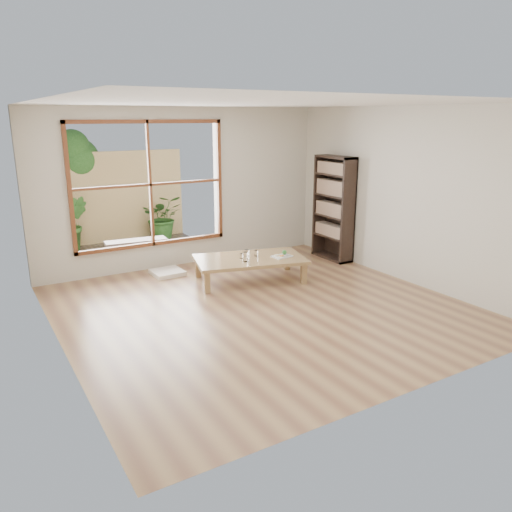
{
  "coord_description": "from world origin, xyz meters",
  "views": [
    {
      "loc": [
        -3.25,
        -5.26,
        2.44
      ],
      "look_at": [
        0.23,
        0.53,
        0.55
      ],
      "focal_mm": 35.0,
      "sensor_mm": 36.0,
      "label": 1
    }
  ],
  "objects_px": {
    "low_table": "(250,260)",
    "garden_bench": "(136,243)",
    "food_tray": "(282,255)",
    "bookshelf": "(334,208)"
  },
  "relations": [
    {
      "from": "low_table",
      "to": "garden_bench",
      "type": "bearing_deg",
      "value": 134.2
    },
    {
      "from": "food_tray",
      "to": "garden_bench",
      "type": "xyz_separation_m",
      "value": [
        -1.6,
        2.23,
        -0.08
      ]
    },
    {
      "from": "low_table",
      "to": "food_tray",
      "type": "height_order",
      "value": "food_tray"
    },
    {
      "from": "bookshelf",
      "to": "food_tray",
      "type": "height_order",
      "value": "bookshelf"
    },
    {
      "from": "bookshelf",
      "to": "food_tray",
      "type": "distance_m",
      "value": 1.6
    },
    {
      "from": "low_table",
      "to": "bookshelf",
      "type": "height_order",
      "value": "bookshelf"
    },
    {
      "from": "low_table",
      "to": "bookshelf",
      "type": "relative_size",
      "value": 1.01
    },
    {
      "from": "bookshelf",
      "to": "garden_bench",
      "type": "bearing_deg",
      "value": 150.58
    },
    {
      "from": "bookshelf",
      "to": "low_table",
      "type": "bearing_deg",
      "value": -170.34
    },
    {
      "from": "low_table",
      "to": "food_tray",
      "type": "xyz_separation_m",
      "value": [
        0.46,
        -0.21,
        0.06
      ]
    }
  ]
}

